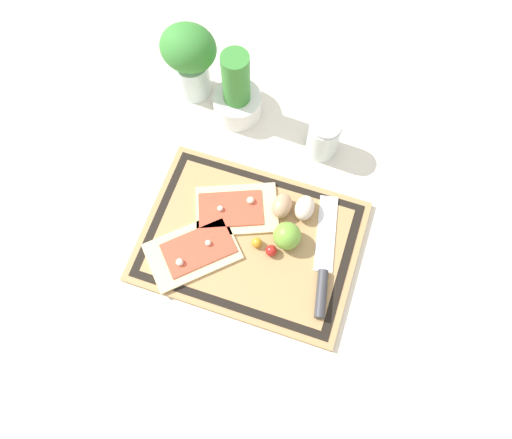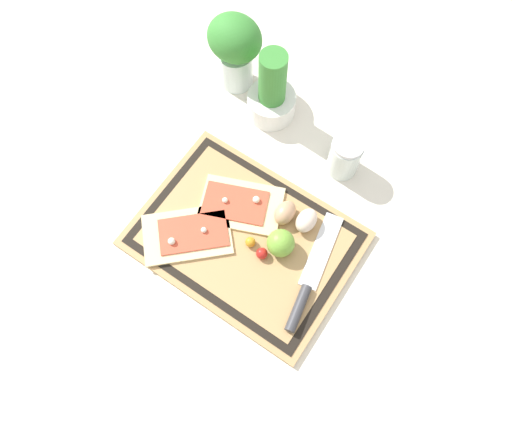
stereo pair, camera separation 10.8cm
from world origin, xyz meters
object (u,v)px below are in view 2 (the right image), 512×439
(knife, at_px, (306,290))
(egg_pink, at_px, (306,220))
(lime, at_px, (281,243))
(herb_pot, at_px, (272,95))
(pizza_slice_near, at_px, (188,234))
(pizza_slice_far, at_px, (240,205))
(egg_brown, at_px, (285,213))
(sauce_jar, at_px, (344,158))
(cherry_tomato_red, at_px, (262,253))
(cherry_tomato_yellow, at_px, (250,242))
(herb_glass, at_px, (235,48))

(knife, bearing_deg, egg_pink, 121.67)
(knife, bearing_deg, lime, 151.94)
(herb_pot, bearing_deg, pizza_slice_near, -85.33)
(pizza_slice_near, bearing_deg, herb_pot, 94.67)
(knife, distance_m, lime, 0.11)
(egg_pink, relative_size, herb_pot, 0.29)
(pizza_slice_far, bearing_deg, lime, -14.33)
(pizza_slice_far, relative_size, egg_brown, 3.61)
(pizza_slice_near, xyz_separation_m, egg_pink, (0.20, 0.16, 0.02))
(sauce_jar, bearing_deg, pizza_slice_far, -122.08)
(egg_brown, relative_size, cherry_tomato_red, 2.33)
(knife, xyz_separation_m, cherry_tomato_yellow, (-0.15, 0.02, 0.00))
(knife, relative_size, cherry_tomato_yellow, 12.27)
(knife, relative_size, lime, 4.62)
(cherry_tomato_red, xyz_separation_m, herb_glass, (-0.31, 0.35, 0.09))
(egg_brown, xyz_separation_m, herb_glass, (-0.30, 0.25, 0.08))
(egg_pink, xyz_separation_m, sauce_jar, (-0.01, 0.17, 0.01))
(sauce_jar, bearing_deg, cherry_tomato_yellow, -103.37)
(herb_glass, bearing_deg, sauce_jar, -10.71)
(lime, relative_size, cherry_tomato_red, 2.39)
(egg_pink, bearing_deg, pizza_slice_near, -140.33)
(knife, distance_m, egg_brown, 0.17)
(knife, height_order, herb_pot, herb_pot)
(pizza_slice_near, distance_m, herb_glass, 0.44)
(egg_brown, relative_size, cherry_tomato_yellow, 2.59)
(pizza_slice_near, distance_m, cherry_tomato_red, 0.17)
(cherry_tomato_yellow, bearing_deg, herb_pot, 115.97)
(herb_pot, relative_size, sauce_jar, 1.84)
(cherry_tomato_red, relative_size, herb_pot, 0.13)
(lime, distance_m, herb_pot, 0.36)
(lime, xyz_separation_m, cherry_tomato_yellow, (-0.06, -0.03, -0.02))
(pizza_slice_near, height_order, egg_pink, egg_pink)
(knife, relative_size, herb_pot, 1.39)
(egg_brown, bearing_deg, cherry_tomato_yellow, -105.49)
(pizza_slice_far, height_order, herb_pot, herb_pot)
(pizza_slice_far, distance_m, lime, 0.13)
(lime, xyz_separation_m, herb_pot, (-0.21, 0.29, 0.02))
(egg_brown, height_order, herb_glass, herb_glass)
(lime, height_order, herb_pot, herb_pot)
(egg_brown, relative_size, sauce_jar, 0.54)
(cherry_tomato_yellow, bearing_deg, herb_glass, 128.65)
(sauce_jar, bearing_deg, cherry_tomato_red, -96.28)
(pizza_slice_near, xyz_separation_m, knife, (0.28, 0.04, 0.00))
(cherry_tomato_red, xyz_separation_m, sauce_jar, (0.03, 0.29, 0.02))
(sauce_jar, bearing_deg, pizza_slice_near, -119.31)
(lime, height_order, cherry_tomato_red, lime)
(cherry_tomato_red, distance_m, cherry_tomato_yellow, 0.04)
(egg_pink, relative_size, cherry_tomato_red, 2.33)
(lime, distance_m, sauce_jar, 0.25)
(lime, height_order, herb_glass, herb_glass)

